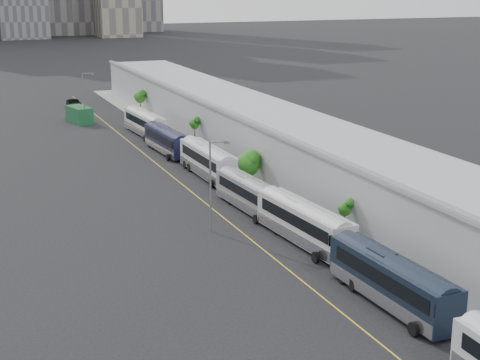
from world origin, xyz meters
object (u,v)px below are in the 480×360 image
bus_6 (145,125)px  street_lamp_near (212,180)px  bus_4 (208,164)px  suv (74,103)px  street_lamp_far (85,95)px  shipping_container (79,115)px  bus_1 (392,285)px  bus_3 (250,197)px  bus_5 (167,143)px  bus_2 (304,227)px

bus_6 → street_lamp_near: 48.18m
street_lamp_near → bus_4: bearing=71.3°
suv → street_lamp_near: bearing=-87.7°
street_lamp_far → shipping_container: bearing=106.9°
bus_4 → shipping_container: (-8.22, 42.60, -0.27)m
bus_1 → shipping_container: 83.65m
street_lamp_near → street_lamp_far: 60.03m
bus_1 → bus_3: bearing=89.1°
street_lamp_far → street_lamp_near: bearing=-89.2°
bus_6 → suv: 32.35m
bus_3 → bus_5: bearing=87.3°
bus_6 → bus_5: bearing=-95.6°
bus_1 → bus_2: bus_2 is taller
bus_1 → suv: (-6.08, 100.49, -0.88)m
bus_1 → bus_4: bearing=87.7°
street_lamp_near → bus_3: bearing=39.4°
bus_3 → bus_1: bearing=-92.3°
bus_4 → bus_6: 27.99m
bus_5 → bus_6: bus_6 is taller
bus_6 → suv: size_ratio=2.42×
bus_2 → shipping_container: (-8.27, 68.65, -0.24)m
suv → shipping_container: bearing=-94.1°
bus_5 → street_lamp_near: bearing=-102.5°
bus_6 → bus_1: bearing=-93.3°
bus_2 → bus_3: (-0.69, 11.29, -0.16)m
bus_2 → street_lamp_near: 9.89m
bus_4 → bus_3: bearing=-93.5°
bus_1 → bus_2: (0.15, 14.61, 0.01)m
bus_4 → bus_1: bearing=-91.1°
bus_1 → shipping_container: bus_1 is taller
shipping_container → suv: shipping_container is taller
suv → bus_3: bearing=-83.1°
bus_3 → bus_4: 14.76m
bus_3 → bus_5: bus_5 is taller
bus_2 → bus_3: size_ratio=1.11×
bus_5 → bus_6: (0.44, 13.47, 0.09)m
bus_5 → street_lamp_near: 34.85m
bus_3 → bus_2: bearing=-89.9°
street_lamp_near → suv: 79.64m
bus_2 → bus_5: (-1.05, 40.56, -0.13)m
bus_1 → street_lamp_near: bearing=105.2°
bus_2 → bus_4: (-0.05, 26.04, 0.03)m
bus_4 → suv: (-6.18, 59.84, -0.92)m
street_lamp_far → bus_5: bearing=-75.8°
suv → bus_2: bearing=-83.2°
bus_2 → bus_1: bearing=-95.1°
bus_3 → bus_4: (0.64, 14.75, 0.19)m
bus_1 → shipping_container: bearing=93.4°
bus_5 → shipping_container: (-7.22, 28.08, -0.11)m
bus_3 → shipping_container: bus_3 is taller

